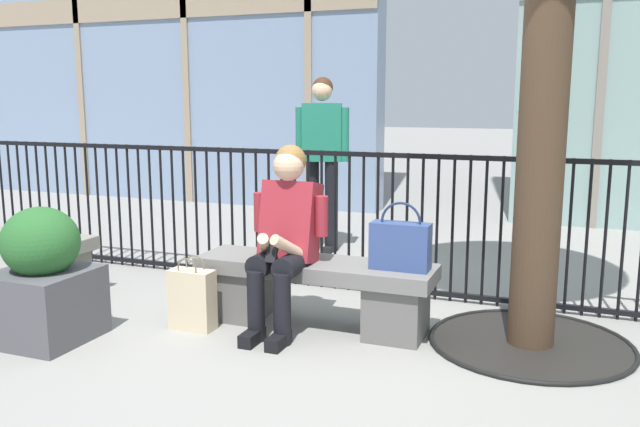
# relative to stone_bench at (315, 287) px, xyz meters

# --- Properties ---
(ground_plane) EXTENTS (60.00, 60.00, 0.00)m
(ground_plane) POSITION_rel_stone_bench_xyz_m (0.00, 0.00, -0.27)
(ground_plane) COLOR gray
(stone_bench) EXTENTS (1.60, 0.44, 0.45)m
(stone_bench) POSITION_rel_stone_bench_xyz_m (0.00, 0.00, 0.00)
(stone_bench) COLOR slate
(stone_bench) RESTS_ON ground
(seated_person_with_phone) EXTENTS (0.52, 0.66, 1.21)m
(seated_person_with_phone) POSITION_rel_stone_bench_xyz_m (-0.15, -0.13, 0.38)
(seated_person_with_phone) COLOR black
(seated_person_with_phone) RESTS_ON ground
(handbag_on_bench) EXTENTS (0.37, 0.15, 0.43)m
(handbag_on_bench) POSITION_rel_stone_bench_xyz_m (0.58, -0.01, 0.34)
(handbag_on_bench) COLOR #33477F
(handbag_on_bench) RESTS_ON stone_bench
(shopping_bag) EXTENTS (0.30, 0.14, 0.49)m
(shopping_bag) POSITION_rel_stone_bench_xyz_m (-0.73, -0.34, -0.07)
(shopping_bag) COLOR beige
(shopping_bag) RESTS_ON ground
(bystander_at_railing) EXTENTS (0.55, 0.33, 1.71)m
(bystander_at_railing) POSITION_rel_stone_bench_xyz_m (-0.75, 2.10, 0.73)
(bystander_at_railing) COLOR black
(bystander_at_railing) RESTS_ON ground
(plaza_railing) EXTENTS (8.91, 0.04, 1.10)m
(plaza_railing) POSITION_rel_stone_bench_xyz_m (0.00, 0.88, 0.29)
(plaza_railing) COLOR black
(plaza_railing) RESTS_ON ground
(stone_bench_far) EXTENTS (1.60, 0.44, 0.45)m
(stone_bench_far) POSITION_rel_stone_bench_xyz_m (-2.66, -0.08, 0.00)
(stone_bench_far) COLOR gray
(stone_bench_far) RESTS_ON ground
(planter) EXTENTS (0.56, 0.56, 0.85)m
(planter) POSITION_rel_stone_bench_xyz_m (-1.49, -0.84, 0.12)
(planter) COLOR #4C4C51
(planter) RESTS_ON ground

